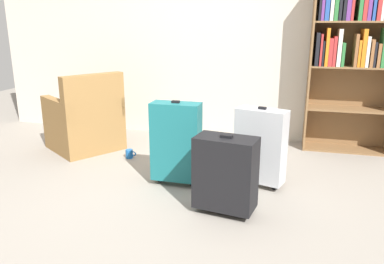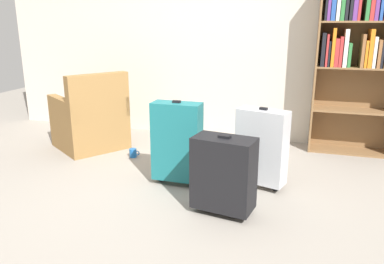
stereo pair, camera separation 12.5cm
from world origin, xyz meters
name	(u,v)px [view 1 (the left image)]	position (x,y,z in m)	size (l,w,h in m)	color
ground_plane	(152,207)	(0.00, 0.00, 0.00)	(10.08, 10.08, 0.00)	gray
back_wall	(209,34)	(0.00, 2.16, 1.30)	(5.76, 0.10, 2.60)	beige
bookshelf	(353,48)	(1.65, 1.94, 1.17)	(0.94, 0.34, 1.90)	brown
armchair	(86,123)	(-1.25, 1.21, 0.32)	(0.97, 0.97, 0.90)	olive
mug	(130,154)	(-0.64, 1.04, 0.05)	(0.12, 0.08, 0.10)	#1959A5
suitcase_silver	(260,146)	(0.80, 0.65, 0.38)	(0.48, 0.31, 0.73)	#B7BABF
suitcase_teal	(176,142)	(0.06, 0.50, 0.40)	(0.44, 0.19, 0.78)	#19666B
suitcase_black	(226,173)	(0.58, 0.06, 0.33)	(0.50, 0.32, 0.63)	black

